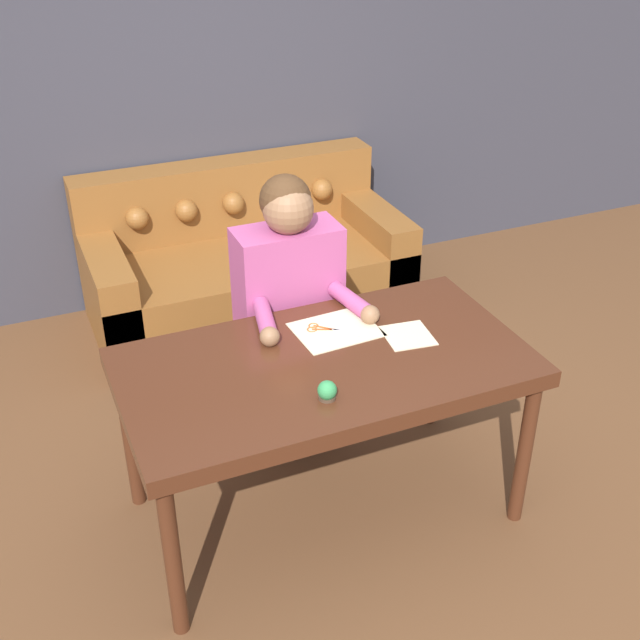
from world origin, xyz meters
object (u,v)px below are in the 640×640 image
couch (244,267)px  person (289,310)px  pin_cushion (327,391)px  scissors (326,329)px  dining_table (325,375)px

couch → person: bearing=-98.0°
couch → pin_cushion: 2.06m
pin_cushion → scissors: bearing=67.2°
person → pin_cushion: 0.81m
dining_table → couch: 1.80m
couch → scissors: 1.61m
scissors → pin_cushion: pin_cushion is taller
dining_table → person: person is taller
person → couch: bearing=82.0°
person → pin_cushion: (-0.16, -0.79, 0.12)m
pin_cushion → dining_table: bearing=68.4°
couch → pin_cushion: bearing=-99.4°
couch → dining_table: bearing=-97.7°
couch → person: 1.26m
dining_table → pin_cushion: size_ratio=21.90×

